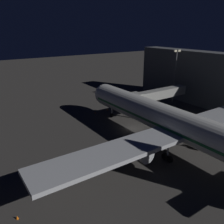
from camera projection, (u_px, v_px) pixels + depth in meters
name	position (u px, v px, depth m)	size (l,w,h in m)	color
ground_plane	(134.00, 129.00, 57.98)	(320.00, 320.00, 0.00)	#383533
airliner_at_gate	(177.00, 124.00, 45.77)	(59.20, 58.90, 18.86)	silver
jet_bridge	(154.00, 95.00, 65.43)	(20.40, 3.40, 7.40)	#9E9E99
apron_floodlight_mast	(175.00, 72.00, 76.12)	(2.90, 0.50, 17.13)	#59595E
traffic_cone_nose_port	(108.00, 110.00, 70.80)	(0.36, 0.36, 0.55)	orange
traffic_cone_nose_starboard	(95.00, 112.00, 68.47)	(0.36, 0.36, 0.55)	orange
traffic_cone_wingtip_svc_side	(17.00, 217.00, 30.42)	(0.36, 0.36, 0.55)	orange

